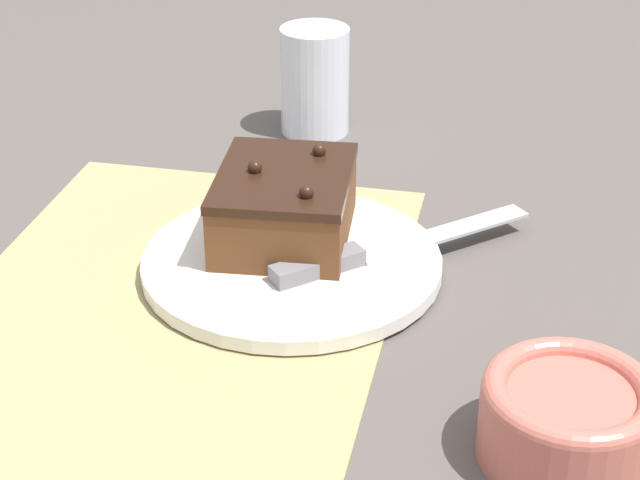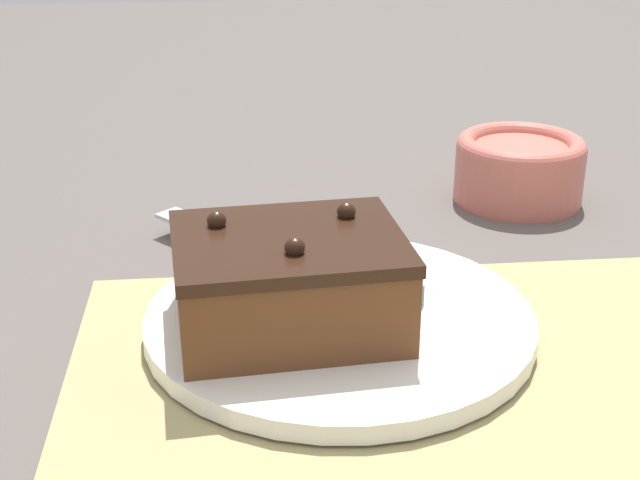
{
  "view_description": "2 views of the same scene",
  "coord_description": "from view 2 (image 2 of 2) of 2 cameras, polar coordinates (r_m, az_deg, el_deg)",
  "views": [
    {
      "loc": [
        0.68,
        0.26,
        0.46
      ],
      "look_at": [
        -0.04,
        0.11,
        0.05
      ],
      "focal_mm": 60.0,
      "sensor_mm": 36.0,
      "label": 1
    },
    {
      "loc": [
        -0.13,
        -0.42,
        0.28
      ],
      "look_at": [
        -0.07,
        0.11,
        0.05
      ],
      "focal_mm": 50.0,
      "sensor_mm": 36.0,
      "label": 2
    }
  ],
  "objects": [
    {
      "name": "serving_knife",
      "position": [
        0.62,
        -0.03,
        -1.72
      ],
      "size": [
        0.18,
        0.2,
        0.01
      ],
      "rotation": [
        0.0,
        0.0,
        0.74
      ],
      "color": "slate",
      "rests_on": "cake_plate"
    },
    {
      "name": "ground_plane",
      "position": [
        0.52,
        9.32,
        -9.91
      ],
      "size": [
        3.0,
        3.0,
        0.0
      ],
      "primitive_type": "plane",
      "color": "#544C47"
    },
    {
      "name": "placemat_woven",
      "position": [
        0.52,
        9.33,
        -9.73
      ],
      "size": [
        0.46,
        0.34,
        0.0
      ],
      "primitive_type": "cube",
      "color": "tan",
      "rests_on": "ground_plane"
    },
    {
      "name": "cake_plate",
      "position": [
        0.57,
        1.26,
        -5.15
      ],
      "size": [
        0.25,
        0.25,
        0.01
      ],
      "color": "white",
      "rests_on": "placemat_woven"
    },
    {
      "name": "small_bowl",
      "position": [
        0.8,
        12.64,
        4.6
      ],
      "size": [
        0.11,
        0.11,
        0.06
      ],
      "color": "#C66656",
      "rests_on": "ground_plane"
    },
    {
      "name": "chocolate_cake",
      "position": [
        0.54,
        -2.0,
        -2.63
      ],
      "size": [
        0.15,
        0.12,
        0.07
      ],
      "rotation": [
        0.0,
        0.0,
        0.08
      ],
      "color": "brown",
      "rests_on": "cake_plate"
    }
  ]
}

